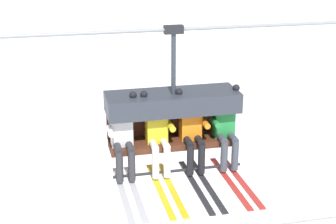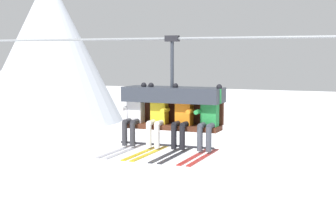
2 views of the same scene
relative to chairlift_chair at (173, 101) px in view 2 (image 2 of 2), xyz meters
The scene contains 8 objects.
mountain_peak_west 65.68m from the chairlift_chair, 128.66° to the left, with size 21.66×21.66×10.04m.
mountain_peak_central 50.75m from the chairlift_chair, 127.74° to the left, with size 16.54×16.54×16.78m.
lift_cable 1.33m from the chairlift_chair, 168.99° to the right, with size 19.38×0.05×0.05m.
chairlift_chair is the anchor object (origin of this frame).
skier_white 0.87m from the chairlift_chair, 165.04° to the right, with size 0.48×1.70×1.34m.
skier_yellow 0.44m from the chairlift_chair, 141.75° to the right, with size 0.48×1.70×1.34m.
skier_orange 0.44m from the chairlift_chair, 38.94° to the right, with size 0.48×1.70×1.34m.
skier_green 0.88m from the chairlift_chair, 14.84° to the right, with size 0.48×1.70×1.34m.
Camera 2 is at (4.72, -10.42, 7.69)m, focal length 55.00 mm.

